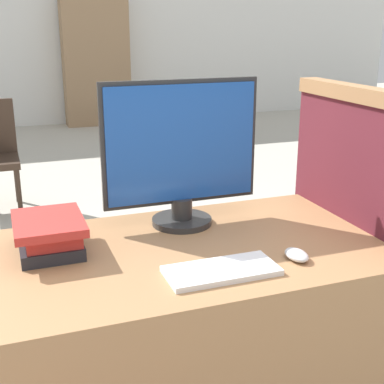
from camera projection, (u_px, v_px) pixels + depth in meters
wall_back at (23, 25)px, 7.34m from camera, size 12.00×0.06×2.80m
desk at (174, 359)px, 1.72m from camera, size 1.27×0.70×0.77m
carrel_divider at (352, 261)px, 1.87m from camera, size 0.07×0.72×1.22m
monitor at (181, 153)px, 1.74m from camera, size 0.53×0.20×0.48m
keyboard at (221, 271)px, 1.45m from camera, size 0.31×0.14×0.02m
mouse at (297, 255)px, 1.53m from camera, size 0.06×0.09×0.03m
book_stack at (50, 234)px, 1.58m from camera, size 0.20×0.27×0.11m
bookshelf_far at (96, 62)px, 7.59m from camera, size 0.92×0.32×1.78m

